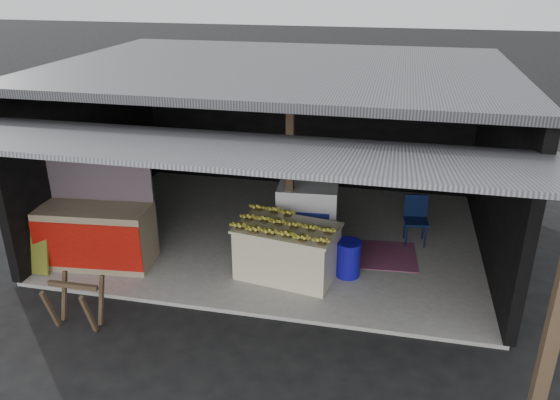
% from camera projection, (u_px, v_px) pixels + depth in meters
% --- Properties ---
extents(ground, '(80.00, 80.00, 0.00)m').
position_uv_depth(ground, '(241.00, 315.00, 7.53)').
color(ground, black).
rests_on(ground, ground).
extents(concrete_slab, '(7.00, 5.00, 0.06)m').
position_uv_depth(concrete_slab, '(280.00, 234.00, 9.76)').
color(concrete_slab, gray).
rests_on(concrete_slab, ground).
extents(shophouse, '(7.40, 7.29, 3.02)m').
position_uv_depth(shophouse, '(284.00, 116.00, 9.23)').
color(shophouse, black).
rests_on(shophouse, ground).
extents(banana_table, '(1.62, 1.15, 0.82)m').
position_uv_depth(banana_table, '(287.00, 251.00, 8.25)').
color(banana_table, silver).
rests_on(banana_table, concrete_slab).
extents(banana_pile, '(1.49, 1.04, 0.16)m').
position_uv_depth(banana_pile, '(287.00, 222.00, 8.05)').
color(banana_pile, gold).
rests_on(banana_pile, banana_table).
extents(white_crate, '(1.02, 0.73, 1.08)m').
position_uv_depth(white_crate, '(307.00, 216.00, 9.09)').
color(white_crate, white).
rests_on(white_crate, concrete_slab).
extents(neighbor_stall, '(1.78, 0.93, 1.77)m').
position_uv_depth(neighbor_stall, '(97.00, 233.00, 8.56)').
color(neighbor_stall, '#998466').
rests_on(neighbor_stall, concrete_slab).
extents(green_signboard, '(0.58, 0.23, 0.86)m').
position_uv_depth(green_signboard, '(31.00, 246.00, 8.35)').
color(green_signboard, black).
rests_on(green_signboard, concrete_slab).
extents(sawhorse, '(0.69, 0.59, 0.66)m').
position_uv_depth(sawhorse, '(75.00, 300.00, 7.14)').
color(sawhorse, '#453222').
rests_on(sawhorse, ground).
extents(water_barrel, '(0.37, 0.37, 0.54)m').
position_uv_depth(water_barrel, '(348.00, 259.00, 8.30)').
color(water_barrel, '#110E9A').
rests_on(water_barrel, concrete_slab).
extents(plastic_chair, '(0.43, 0.43, 0.83)m').
position_uv_depth(plastic_chair, '(416.00, 215.00, 9.26)').
color(plastic_chair, '#0A1538').
rests_on(plastic_chair, concrete_slab).
extents(magenta_rug, '(1.57, 1.11, 0.01)m').
position_uv_depth(magenta_rug, '(370.00, 254.00, 9.00)').
color(magenta_rug, '#671748').
rests_on(magenta_rug, concrete_slab).
extents(picture_frames, '(1.62, 0.04, 0.46)m').
position_uv_depth(picture_frames, '(297.00, 99.00, 11.20)').
color(picture_frames, black).
rests_on(picture_frames, shophouse).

